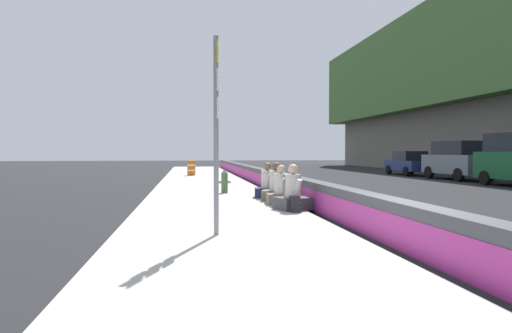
# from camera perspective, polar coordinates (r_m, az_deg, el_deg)

# --- Properties ---
(ground_plane) EXTENTS (160.00, 160.00, 0.00)m
(ground_plane) POSITION_cam_1_polar(r_m,az_deg,el_deg) (7.87, 18.14, -10.38)
(ground_plane) COLOR #232326
(ground_plane) RESTS_ON ground
(sidewalk_strip) EXTENTS (80.00, 4.40, 0.14)m
(sidewalk_strip) POSITION_cam_1_polar(r_m,az_deg,el_deg) (7.09, -1.73, -11.06)
(sidewalk_strip) COLOR #B5B2A8
(sidewalk_strip) RESTS_ON ground_plane
(jersey_barrier) EXTENTS (76.00, 0.45, 0.85)m
(jersey_barrier) POSITION_cam_1_polar(r_m,az_deg,el_deg) (7.79, 18.15, -7.33)
(jersey_barrier) COLOR #47474C
(jersey_barrier) RESTS_ON ground_plane
(route_sign_post) EXTENTS (0.44, 0.09, 3.60)m
(route_sign_post) POSITION_cam_1_polar(r_m,az_deg,el_deg) (8.26, -5.01, 5.87)
(route_sign_post) COLOR gray
(route_sign_post) RESTS_ON sidewalk_strip
(fire_hydrant) EXTENTS (0.26, 0.46, 0.88)m
(fire_hydrant) POSITION_cam_1_polar(r_m,az_deg,el_deg) (16.80, -3.98, -1.79)
(fire_hydrant) COLOR #47663D
(fire_hydrant) RESTS_ON sidewalk_strip
(seated_person_foreground) EXTENTS (0.96, 1.04, 1.19)m
(seated_person_foreground) POSITION_cam_1_polar(r_m,az_deg,el_deg) (11.97, 4.69, -3.63)
(seated_person_foreground) COLOR #424247
(seated_person_foreground) RESTS_ON sidewalk_strip
(seated_person_middle) EXTENTS (0.75, 0.86, 1.13)m
(seated_person_middle) POSITION_cam_1_polar(r_m,az_deg,el_deg) (13.18, 3.18, -3.19)
(seated_person_middle) COLOR #706651
(seated_person_middle) RESTS_ON sidewalk_strip
(seated_person_rear) EXTENTS (0.93, 1.02, 1.19)m
(seated_person_rear) POSITION_cam_1_polar(r_m,az_deg,el_deg) (14.12, 2.54, -2.79)
(seated_person_rear) COLOR #706651
(seated_person_rear) RESTS_ON sidewalk_strip
(seated_person_far) EXTENTS (0.82, 0.93, 1.16)m
(seated_person_far) POSITION_cam_1_polar(r_m,az_deg,el_deg) (15.10, 1.42, -2.52)
(seated_person_far) COLOR #23284C
(seated_person_far) RESTS_ON sidewalk_strip
(backpack) EXTENTS (0.32, 0.28, 0.40)m
(backpack) POSITION_cam_1_polar(r_m,az_deg,el_deg) (11.47, 4.93, -4.76)
(backpack) COLOR #232328
(backpack) RESTS_ON sidewalk_strip
(construction_barrel) EXTENTS (0.54, 0.54, 0.95)m
(construction_barrel) POSITION_cam_1_polar(r_m,az_deg,el_deg) (29.40, -8.14, -0.18)
(construction_barrel) COLOR orange
(construction_barrel) RESTS_ON sidewalk_strip
(parked_car_fourth) EXTENTS (4.82, 2.09, 2.28)m
(parked_car_fourth) POSITION_cam_1_polar(r_m,az_deg,el_deg) (29.19, 24.05, 0.77)
(parked_car_fourth) COLOR slate
(parked_car_fourth) RESTS_ON ground_plane
(parked_car_midline) EXTENTS (4.55, 2.04, 1.71)m
(parked_car_midline) POSITION_cam_1_polar(r_m,az_deg,el_deg) (33.89, 18.70, 0.42)
(parked_car_midline) COLOR navy
(parked_car_midline) RESTS_ON ground_plane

